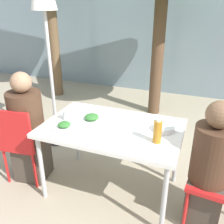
% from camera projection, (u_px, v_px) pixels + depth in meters
% --- Properties ---
extents(ground_plane, '(24.00, 24.00, 0.00)m').
position_uv_depth(ground_plane, '(112.00, 188.00, 2.68)').
color(ground_plane, tan).
extents(building_facade, '(10.00, 0.20, 3.00)m').
position_uv_depth(building_facade, '(174.00, 20.00, 4.93)').
color(building_facade, gray).
rests_on(building_facade, ground).
extents(dining_table, '(1.31, 0.84, 0.75)m').
position_uv_depth(dining_table, '(112.00, 132.00, 2.40)').
color(dining_table, white).
rests_on(dining_table, ground).
extents(chair_left, '(0.45, 0.45, 0.88)m').
position_uv_depth(chair_left, '(21.00, 139.00, 2.61)').
color(chair_left, red).
rests_on(chair_left, ground).
extents(person_left, '(0.35, 0.35, 1.22)m').
position_uv_depth(person_left, '(29.00, 131.00, 2.64)').
color(person_left, '#473D33').
rests_on(person_left, ground).
extents(chair_right, '(0.44, 0.44, 0.88)m').
position_uv_depth(chair_right, '(216.00, 170.00, 2.13)').
color(chair_right, red).
rests_on(chair_right, ground).
extents(person_right, '(0.33, 0.33, 1.17)m').
position_uv_depth(person_right, '(209.00, 170.00, 2.07)').
color(person_right, '#473D33').
rests_on(person_right, ground).
extents(plate_0, '(0.22, 0.22, 0.06)m').
position_uv_depth(plate_0, '(64.00, 126.00, 2.33)').
color(plate_0, white).
rests_on(plate_0, dining_table).
extents(plate_1, '(0.26, 0.26, 0.07)m').
position_uv_depth(plate_1, '(92.00, 118.00, 2.47)').
color(plate_1, white).
rests_on(plate_1, dining_table).
extents(bottle, '(0.07, 0.07, 0.22)m').
position_uv_depth(bottle, '(158.00, 131.00, 2.07)').
color(bottle, '#B7751E').
rests_on(bottle, dining_table).
extents(drinking_cup, '(0.08, 0.08, 0.09)m').
position_uv_depth(drinking_cup, '(67.00, 115.00, 2.49)').
color(drinking_cup, silver).
rests_on(drinking_cup, dining_table).
extents(salad_bowl, '(0.20, 0.20, 0.05)m').
position_uv_depth(salad_bowl, '(164.00, 128.00, 2.29)').
color(salad_bowl, white).
rests_on(salad_bowl, dining_table).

